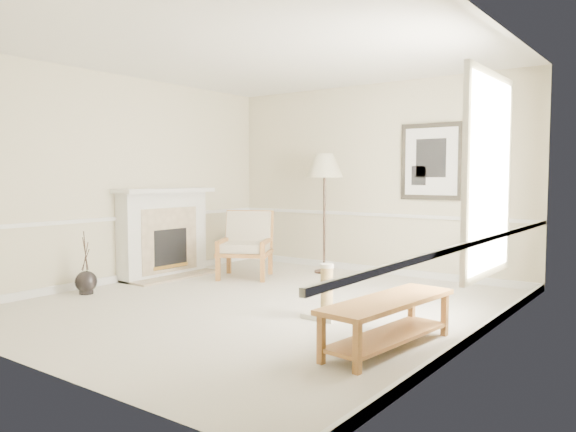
{
  "coord_description": "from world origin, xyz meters",
  "views": [
    {
      "loc": [
        4.07,
        -5.01,
        1.48
      ],
      "look_at": [
        -0.12,
        0.7,
        0.99
      ],
      "focal_mm": 35.0,
      "sensor_mm": 36.0,
      "label": 1
    }
  ],
  "objects_px": {
    "bench": "(388,315)",
    "floor_vase": "(86,282)",
    "armchair": "(246,241)",
    "floor_lamp": "(325,169)",
    "scratching_post": "(327,301)"
  },
  "relations": [
    {
      "from": "armchair",
      "to": "bench",
      "type": "xyz_separation_m",
      "value": [
        3.28,
        -1.97,
        -0.23
      ]
    },
    {
      "from": "armchair",
      "to": "scratching_post",
      "type": "bearing_deg",
      "value": -59.42
    },
    {
      "from": "scratching_post",
      "to": "bench",
      "type": "bearing_deg",
      "value": -30.66
    },
    {
      "from": "bench",
      "to": "armchair",
      "type": "bearing_deg",
      "value": 149.07
    },
    {
      "from": "floor_lamp",
      "to": "bench",
      "type": "bearing_deg",
      "value": -49.16
    },
    {
      "from": "bench",
      "to": "floor_vase",
      "type": "bearing_deg",
      "value": -177.18
    },
    {
      "from": "floor_vase",
      "to": "armchair",
      "type": "bearing_deg",
      "value": 69.41
    },
    {
      "from": "floor_lamp",
      "to": "scratching_post",
      "type": "distance_m",
      "value": 3.12
    },
    {
      "from": "floor_lamp",
      "to": "scratching_post",
      "type": "height_order",
      "value": "floor_lamp"
    },
    {
      "from": "bench",
      "to": "floor_lamp",
      "type": "bearing_deg",
      "value": 130.84
    },
    {
      "from": "armchair",
      "to": "bench",
      "type": "distance_m",
      "value": 3.83
    },
    {
      "from": "bench",
      "to": "scratching_post",
      "type": "bearing_deg",
      "value": 149.34
    },
    {
      "from": "armchair",
      "to": "floor_lamp",
      "type": "distance_m",
      "value": 1.62
    },
    {
      "from": "floor_lamp",
      "to": "scratching_post",
      "type": "xyz_separation_m",
      "value": [
        1.52,
        -2.32,
        -1.42
      ]
    },
    {
      "from": "floor_vase",
      "to": "scratching_post",
      "type": "xyz_separation_m",
      "value": [
        3.1,
        0.79,
        0.03
      ]
    }
  ]
}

